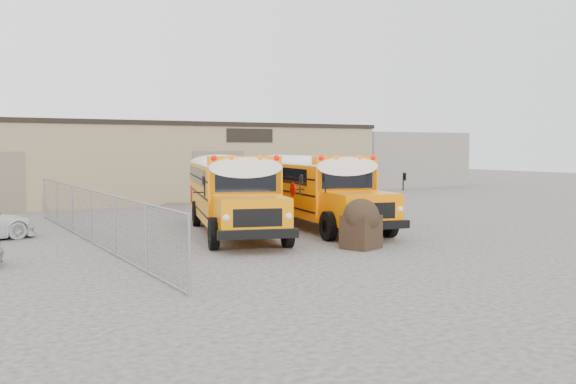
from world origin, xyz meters
TOP-DOWN VIEW (x-y plane):
  - ground at (0.00, 0.00)m, footprint 120.00×120.00m
  - warehouse at (-0.00, 19.99)m, footprint 30.20×10.20m
  - chainlink_fence at (-6.00, 3.00)m, footprint 0.07×18.07m
  - distant_building_right at (24.00, 24.00)m, footprint 10.00×8.00m
  - school_bus_left at (1.12, 9.06)m, footprint 5.29×10.37m
  - school_bus_right at (4.11, 9.26)m, footprint 4.13×10.27m
  - tarp_bundle at (1.13, -2.51)m, footprint 1.33×1.27m

SIDE VIEW (x-z plane):
  - ground at x=0.00m, z-range 0.00..0.00m
  - tarp_bundle at x=1.13m, z-range 0.02..1.62m
  - chainlink_fence at x=-6.00m, z-range 0.00..1.80m
  - school_bus_right at x=4.11m, z-range 0.23..3.16m
  - school_bus_left at x=1.12m, z-range 0.23..3.19m
  - distant_building_right at x=24.00m, z-range 0.00..4.40m
  - warehouse at x=0.00m, z-range 0.04..4.71m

